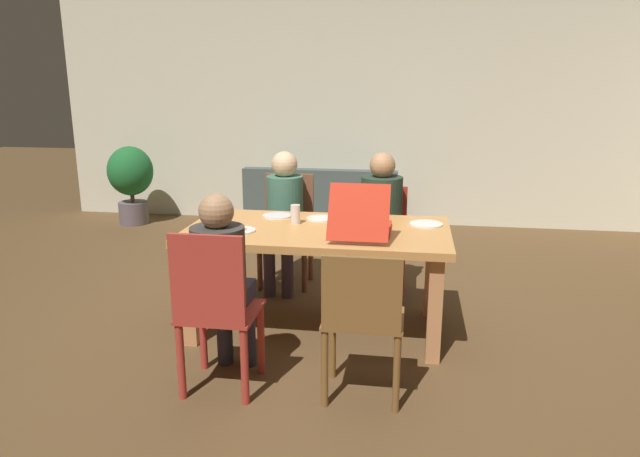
% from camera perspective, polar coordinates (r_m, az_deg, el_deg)
% --- Properties ---
extents(ground_plane, '(20.00, 20.00, 0.00)m').
position_cam_1_polar(ground_plane, '(4.33, -0.21, -9.73)').
color(ground_plane, brown).
extents(back_wall, '(7.63, 0.12, 2.78)m').
position_cam_1_polar(back_wall, '(7.29, 4.06, 11.46)').
color(back_wall, beige).
rests_on(back_wall, ground).
extents(dining_table, '(1.83, 0.97, 0.76)m').
position_cam_1_polar(dining_table, '(4.11, -0.22, -1.32)').
color(dining_table, '#CF8C49').
rests_on(dining_table, ground).
extents(chair_0, '(0.43, 0.42, 0.98)m').
position_cam_1_polar(chair_0, '(3.35, -10.20, -7.72)').
color(chair_0, '#AF342A').
rests_on(chair_0, ground).
extents(person_0, '(0.31, 0.47, 1.16)m').
position_cam_1_polar(person_0, '(3.43, -9.54, -4.31)').
color(person_0, '#2F2D3C').
rests_on(person_0, ground).
extents(chair_1, '(0.44, 0.40, 0.88)m').
position_cam_1_polar(chair_1, '(4.99, 6.00, -0.46)').
color(chair_1, '#AC2C1D').
rests_on(chair_1, ground).
extents(person_1, '(0.34, 0.51, 1.20)m').
position_cam_1_polar(person_1, '(4.81, 5.98, 1.59)').
color(person_1, '#303E4C').
rests_on(person_1, ground).
extents(chair_2, '(0.45, 0.39, 0.96)m').
position_cam_1_polar(chair_2, '(5.13, -3.21, 0.24)').
color(chair_2, brown).
rests_on(chair_2, ground).
extents(person_2, '(0.31, 0.50, 1.18)m').
position_cam_1_polar(person_2, '(4.96, -3.58, 1.95)').
color(person_2, '#42374D').
rests_on(person_2, ground).
extents(chair_3, '(0.45, 0.38, 0.89)m').
position_cam_1_polar(chair_3, '(3.24, 4.19, -8.73)').
color(chair_3, brown).
rests_on(chair_3, ground).
extents(pizza_box_0, '(0.39, 0.60, 0.36)m').
position_cam_1_polar(pizza_box_0, '(3.97, 4.10, 0.34)').
color(pizza_box_0, red).
rests_on(pizza_box_0, dining_table).
extents(plate_0, '(0.21, 0.21, 0.01)m').
position_cam_1_polar(plate_0, '(4.33, 0.05, 0.98)').
color(plate_0, white).
rests_on(plate_0, dining_table).
extents(plate_1, '(0.22, 0.22, 0.01)m').
position_cam_1_polar(plate_1, '(4.43, -4.20, 1.26)').
color(plate_1, white).
rests_on(plate_1, dining_table).
extents(plate_2, '(0.24, 0.24, 0.01)m').
position_cam_1_polar(plate_2, '(4.24, 10.34, 0.43)').
color(plate_2, white).
rests_on(plate_2, dining_table).
extents(plate_3, '(0.23, 0.23, 0.03)m').
position_cam_1_polar(plate_3, '(4.03, -7.93, -0.14)').
color(plate_3, white).
rests_on(plate_3, dining_table).
extents(drinking_glass_0, '(0.07, 0.07, 0.14)m').
position_cam_1_polar(drinking_glass_0, '(4.19, -2.43, 1.40)').
color(drinking_glass_0, silver).
rests_on(drinking_glass_0, dining_table).
extents(drinking_glass_1, '(0.07, 0.07, 0.11)m').
position_cam_1_polar(drinking_glass_1, '(4.42, -10.16, 1.72)').
color(drinking_glass_1, silver).
rests_on(drinking_glass_1, dining_table).
extents(couch, '(1.75, 0.76, 0.78)m').
position_cam_1_polar(couch, '(6.89, 0.26, 2.04)').
color(couch, '#455250').
rests_on(couch, ground).
extents(potted_plant, '(0.55, 0.55, 0.97)m').
position_cam_1_polar(potted_plant, '(7.58, -18.02, 4.73)').
color(potted_plant, '#5F545A').
rests_on(potted_plant, ground).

